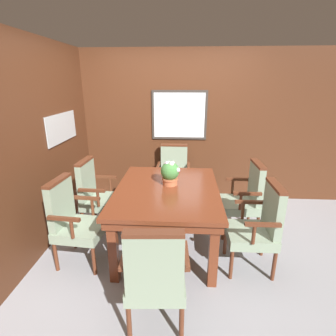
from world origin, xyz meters
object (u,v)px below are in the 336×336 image
chair_left_far (96,193)px  chair_right_near (259,225)px  chair_left_near (73,219)px  potted_plant (170,173)px  chair_right_far (245,196)px  dining_table (167,196)px  chair_head_near (155,274)px  chair_head_far (174,174)px

chair_left_far → chair_right_near: bearing=-106.9°
chair_left_near → potted_plant: bearing=-59.8°
chair_right_far → potted_plant: potted_plant is taller
dining_table → chair_left_far: bearing=161.0°
chair_head_near → chair_head_far: (0.04, 2.35, 0.00)m
dining_table → chair_right_far: size_ratio=1.57×
chair_right_far → chair_head_near: size_ratio=1.00×
dining_table → chair_left_near: size_ratio=1.57×
chair_head_near → potted_plant: bearing=-95.7°
chair_right_near → potted_plant: (-0.97, 0.48, 0.39)m
chair_right_far → potted_plant: size_ratio=3.26×
chair_left_far → chair_head_far: 1.32m
chair_head_near → potted_plant: 1.34m
chair_right_far → chair_right_near: 0.72m
chair_right_far → chair_left_near: bearing=-71.9°
chair_head_far → potted_plant: bearing=-89.0°
chair_head_near → potted_plant: potted_plant is taller
chair_left_near → chair_left_far: bearing=2.9°
chair_left_near → chair_head_far: bearing=-28.6°
dining_table → chair_left_near: chair_left_near is taller
chair_head_near → chair_head_far: same height
chair_left_near → chair_head_far: same height
dining_table → potted_plant: size_ratio=5.11×
chair_head_near → potted_plant: (0.04, 1.28, 0.39)m
dining_table → chair_head_near: (-0.02, -1.16, -0.15)m
dining_table → chair_right_far: bearing=19.7°
chair_right_near → chair_head_near: bearing=-51.8°
chair_right_far → chair_head_far: size_ratio=1.00×
chair_head_far → dining_table: bearing=-90.3°
chair_left_far → chair_head_near: bearing=-144.7°
dining_table → chair_head_near: 1.17m
chair_left_far → chair_left_near: size_ratio=1.00×
chair_head_near → chair_left_near: 1.27m
chair_left_far → chair_right_far: bearing=-86.9°
chair_left_far → chair_head_near: same height
chair_left_near → chair_right_near: 2.00m
chair_left_far → chair_head_near: size_ratio=1.00×
dining_table → chair_head_far: bearing=88.8°
chair_head_near → chair_right_near: size_ratio=1.00×
chair_right_far → potted_plant: 1.08m
chair_head_near → chair_head_far: bearing=-94.8°
potted_plant → chair_right_near: bearing=-26.3°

